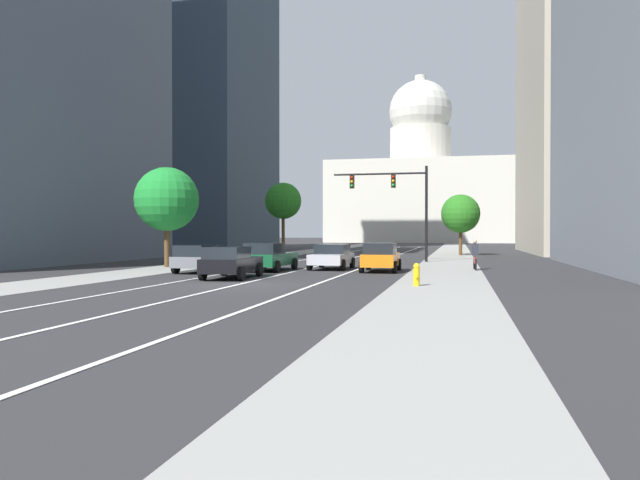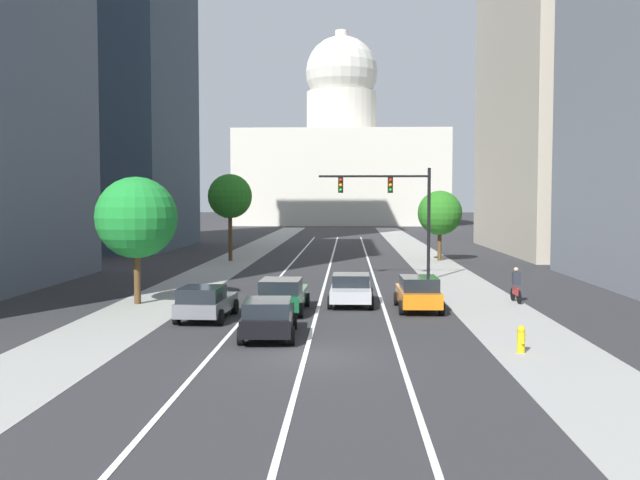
{
  "view_description": "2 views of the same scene",
  "coord_description": "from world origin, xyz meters",
  "px_view_note": "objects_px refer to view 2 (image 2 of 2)",
  "views": [
    {
      "loc": [
        8.63,
        -23.37,
        2.08
      ],
      "look_at": [
        -2.66,
        26.42,
        1.5
      ],
      "focal_mm": 34.37,
      "sensor_mm": 36.0,
      "label": 1
    },
    {
      "loc": [
        1.37,
        -22.27,
        5.04
      ],
      "look_at": [
        -0.85,
        33.32,
        1.78
      ],
      "focal_mm": 39.57,
      "sensor_mm": 36.0,
      "label": 2
    }
  ],
  "objects_px": {
    "car_black": "(268,317)",
    "cyclist": "(516,285)",
    "street_tree_mid_left": "(136,218)",
    "capitol_building": "(341,161)",
    "car_green": "(283,295)",
    "street_tree_mid_right": "(440,213)",
    "fire_hydrant": "(521,339)",
    "street_tree_near_left": "(230,197)",
    "car_silver": "(351,289)",
    "traffic_signal_mast": "(395,200)",
    "car_gray": "(206,302)",
    "car_orange": "(418,293)"
  },
  "relations": [
    {
      "from": "car_black",
      "to": "cyclist",
      "type": "relative_size",
      "value": 2.53
    },
    {
      "from": "cyclist",
      "to": "street_tree_mid_left",
      "type": "height_order",
      "value": "street_tree_mid_left"
    },
    {
      "from": "capitol_building",
      "to": "car_green",
      "type": "relative_size",
      "value": 8.61
    },
    {
      "from": "street_tree_mid_left",
      "to": "street_tree_mid_right",
      "type": "relative_size",
      "value": 1.07
    },
    {
      "from": "fire_hydrant",
      "to": "street_tree_mid_right",
      "type": "height_order",
      "value": "street_tree_mid_right"
    },
    {
      "from": "street_tree_near_left",
      "to": "street_tree_mid_right",
      "type": "height_order",
      "value": "street_tree_near_left"
    },
    {
      "from": "fire_hydrant",
      "to": "street_tree_mid_left",
      "type": "relative_size",
      "value": 0.15
    },
    {
      "from": "car_silver",
      "to": "street_tree_mid_right",
      "type": "distance_m",
      "value": 25.4
    },
    {
      "from": "car_silver",
      "to": "capitol_building",
      "type": "bearing_deg",
      "value": 1.69
    },
    {
      "from": "cyclist",
      "to": "traffic_signal_mast",
      "type": "bearing_deg",
      "value": 25.85
    },
    {
      "from": "car_gray",
      "to": "cyclist",
      "type": "distance_m",
      "value": 15.12
    },
    {
      "from": "traffic_signal_mast",
      "to": "street_tree_mid_right",
      "type": "xyz_separation_m",
      "value": [
        4.54,
        13.77,
        -1.05
      ]
    },
    {
      "from": "cyclist",
      "to": "street_tree_mid_right",
      "type": "relative_size",
      "value": 0.3
    },
    {
      "from": "traffic_signal_mast",
      "to": "fire_hydrant",
      "type": "relative_size",
      "value": 7.63
    },
    {
      "from": "car_black",
      "to": "car_silver",
      "type": "bearing_deg",
      "value": -23.03
    },
    {
      "from": "car_silver",
      "to": "street_tree_near_left",
      "type": "height_order",
      "value": "street_tree_near_left"
    },
    {
      "from": "car_green",
      "to": "street_tree_mid_left",
      "type": "distance_m",
      "value": 8.24
    },
    {
      "from": "car_orange",
      "to": "car_black",
      "type": "distance_m",
      "value": 8.89
    },
    {
      "from": "car_silver",
      "to": "street_tree_mid_right",
      "type": "bearing_deg",
      "value": -15.94
    },
    {
      "from": "car_orange",
      "to": "car_green",
      "type": "xyz_separation_m",
      "value": [
        -6.06,
        -0.77,
        -0.02
      ]
    },
    {
      "from": "car_silver",
      "to": "cyclist",
      "type": "distance_m",
      "value": 8.09
    },
    {
      "from": "street_tree_near_left",
      "to": "street_tree_mid_right",
      "type": "distance_m",
      "value": 17.05
    },
    {
      "from": "car_green",
      "to": "street_tree_mid_left",
      "type": "relative_size",
      "value": 0.77
    },
    {
      "from": "car_orange",
      "to": "fire_hydrant",
      "type": "bearing_deg",
      "value": -164.76
    },
    {
      "from": "car_silver",
      "to": "car_gray",
      "type": "bearing_deg",
      "value": 127.38
    },
    {
      "from": "car_green",
      "to": "fire_hydrant",
      "type": "distance_m",
      "value": 11.66
    },
    {
      "from": "car_silver",
      "to": "street_tree_mid_right",
      "type": "relative_size",
      "value": 0.74
    },
    {
      "from": "traffic_signal_mast",
      "to": "street_tree_near_left",
      "type": "relative_size",
      "value": 0.99
    },
    {
      "from": "fire_hydrant",
      "to": "street_tree_mid_left",
      "type": "distance_m",
      "value": 19.09
    },
    {
      "from": "car_gray",
      "to": "car_silver",
      "type": "distance_m",
      "value": 7.55
    },
    {
      "from": "car_green",
      "to": "car_black",
      "type": "bearing_deg",
      "value": -178.3
    },
    {
      "from": "car_silver",
      "to": "street_tree_near_left",
      "type": "relative_size",
      "value": 0.6
    },
    {
      "from": "traffic_signal_mast",
      "to": "cyclist",
      "type": "bearing_deg",
      "value": -60.65
    },
    {
      "from": "car_orange",
      "to": "fire_hydrant",
      "type": "height_order",
      "value": "car_orange"
    },
    {
      "from": "car_orange",
      "to": "street_tree_near_left",
      "type": "distance_m",
      "value": 28.32
    },
    {
      "from": "cyclist",
      "to": "street_tree_near_left",
      "type": "height_order",
      "value": "street_tree_near_left"
    },
    {
      "from": "car_black",
      "to": "street_tree_near_left",
      "type": "height_order",
      "value": "street_tree_near_left"
    },
    {
      "from": "car_green",
      "to": "street_tree_mid_right",
      "type": "xyz_separation_m",
      "value": [
        10.33,
        26.57,
        3.09
      ]
    },
    {
      "from": "car_gray",
      "to": "fire_hydrant",
      "type": "distance_m",
      "value": 12.99
    },
    {
      "from": "car_gray",
      "to": "traffic_signal_mast",
      "type": "xyz_separation_m",
      "value": [
        8.82,
        14.85,
        4.18
      ]
    },
    {
      "from": "street_tree_mid_left",
      "to": "car_gray",
      "type": "bearing_deg",
      "value": -45.83
    },
    {
      "from": "car_orange",
      "to": "street_tree_mid_right",
      "type": "bearing_deg",
      "value": -10.13
    },
    {
      "from": "car_silver",
      "to": "street_tree_mid_left",
      "type": "distance_m",
      "value": 10.78
    },
    {
      "from": "fire_hydrant",
      "to": "traffic_signal_mast",
      "type": "bearing_deg",
      "value": 97.6
    },
    {
      "from": "capitol_building",
      "to": "street_tree_near_left",
      "type": "xyz_separation_m",
      "value": [
        -8.17,
        -84.44,
        -7.4
      ]
    },
    {
      "from": "capitol_building",
      "to": "fire_hydrant",
      "type": "relative_size",
      "value": 44.38
    },
    {
      "from": "capitol_building",
      "to": "car_silver",
      "type": "height_order",
      "value": "capitol_building"
    },
    {
      "from": "car_green",
      "to": "street_tree_near_left",
      "type": "distance_m",
      "value": 26.91
    },
    {
      "from": "car_gray",
      "to": "street_tree_mid_right",
      "type": "xyz_separation_m",
      "value": [
        13.36,
        28.62,
        3.13
      ]
    },
    {
      "from": "street_tree_near_left",
      "to": "car_green",
      "type": "bearing_deg",
      "value": -75.49
    }
  ]
}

